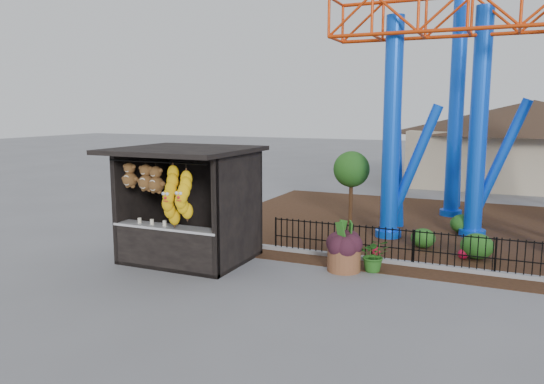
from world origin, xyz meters
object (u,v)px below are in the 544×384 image
at_px(terracotta_planter, 344,260).
at_px(potted_plant, 374,255).
at_px(roller_coaster, 523,36).
at_px(prize_booth, 184,207).

bearing_deg(terracotta_planter, potted_plant, 20.59).
distance_m(roller_coaster, terracotta_planter, 9.66).
bearing_deg(prize_booth, potted_plant, 13.95).
xyz_separation_m(roller_coaster, terracotta_planter, (-3.89, -6.36, -6.15)).
bearing_deg(prize_booth, terracotta_planter, 12.77).
relative_size(roller_coaster, potted_plant, 12.46).
height_order(roller_coaster, potted_plant, roller_coaster).
bearing_deg(roller_coaster, potted_plant, -117.52).
distance_m(prize_booth, potted_plant, 5.20).
height_order(prize_booth, terracotta_planter, prize_booth).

